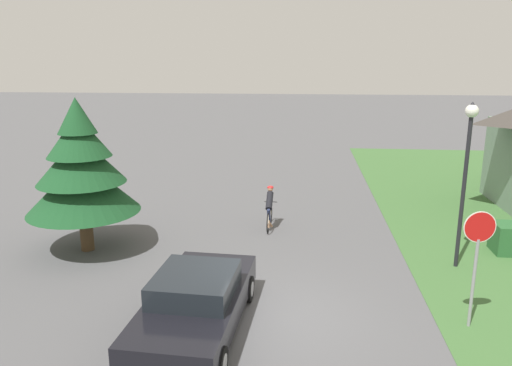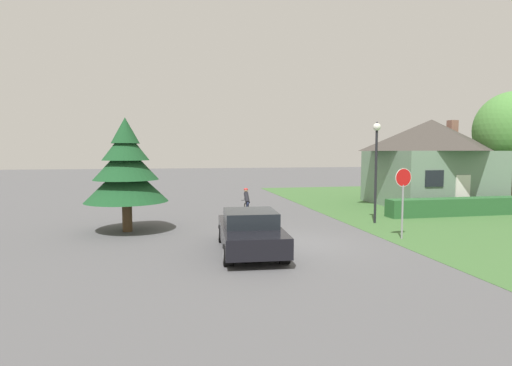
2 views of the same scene
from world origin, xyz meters
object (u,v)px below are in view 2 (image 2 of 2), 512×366
cyclist (247,203)px  stop_sign (403,190)px  cottage_house (430,161)px  conifer_tall_near (126,170)px  street_lamp (376,153)px  sedan_left_lane (250,231)px

cyclist → stop_sign: (4.81, -6.09, 1.16)m
cottage_house → conifer_tall_near: bearing=-163.8°
stop_sign → street_lamp: street_lamp is taller
stop_sign → street_lamp: bearing=-107.0°
street_lamp → conifer_tall_near: bearing=178.7°
street_lamp → cottage_house: bearing=39.5°
street_lamp → conifer_tall_near: 10.92m
cyclist → sedan_left_lane: bearing=172.5°
sedan_left_lane → conifer_tall_near: bearing=48.7°
sedan_left_lane → conifer_tall_near: size_ratio=0.99×
sedan_left_lane → cyclist: bearing=-5.5°
sedan_left_lane → stop_sign: size_ratio=1.74×
stop_sign → street_lamp: size_ratio=0.57×
sedan_left_lane → street_lamp: (6.58, 4.06, 2.54)m
street_lamp → conifer_tall_near: (-10.90, 0.25, -0.66)m
street_lamp → cyclist: bearing=153.1°
sedan_left_lane → cyclist: 6.93m
stop_sign → cyclist: bearing=-57.4°
cottage_house → sedan_left_lane: cottage_house is taller
cyclist → street_lamp: street_lamp is taller
cyclist → cottage_house: bearing=-75.9°
cottage_house → cyclist: 12.50m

